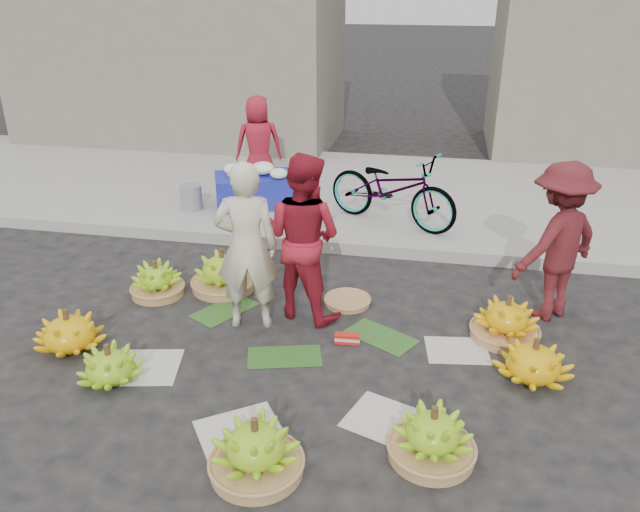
% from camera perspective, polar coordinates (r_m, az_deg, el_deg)
% --- Properties ---
extents(ground, '(80.00, 80.00, 0.00)m').
position_cam_1_polar(ground, '(5.74, -1.79, -8.23)').
color(ground, black).
rests_on(ground, ground).
extents(curb, '(40.00, 0.25, 0.15)m').
position_cam_1_polar(curb, '(7.62, 1.86, 1.04)').
color(curb, gray).
rests_on(curb, ground).
extents(sidewalk, '(40.00, 4.00, 0.12)m').
position_cam_1_polar(sidewalk, '(9.57, 3.92, 5.85)').
color(sidewalk, gray).
rests_on(sidewalk, ground).
extents(building_left, '(6.00, 3.00, 4.00)m').
position_cam_1_polar(building_left, '(13.00, -12.76, 19.01)').
color(building_left, gray).
rests_on(building_left, sidewalk).
extents(newspaper_scatter, '(3.20, 1.80, 0.00)m').
position_cam_1_polar(newspaper_scatter, '(5.10, -3.82, -12.94)').
color(newspaper_scatter, beige).
rests_on(newspaper_scatter, ground).
extents(banana_leaves, '(2.00, 1.00, 0.00)m').
position_cam_1_polar(banana_leaves, '(5.92, -2.31, -7.07)').
color(banana_leaves, '#24531B').
rests_on(banana_leaves, ground).
extents(banana_bunch_0, '(0.79, 0.79, 0.39)m').
position_cam_1_polar(banana_bunch_0, '(6.05, -21.99, -6.41)').
color(banana_bunch_0, yellow).
rests_on(banana_bunch_0, ground).
extents(banana_bunch_1, '(0.57, 0.57, 0.34)m').
position_cam_1_polar(banana_bunch_1, '(5.50, -18.68, -9.43)').
color(banana_bunch_1, '#72B519').
rests_on(banana_bunch_1, ground).
extents(banana_bunch_2, '(0.65, 0.65, 0.44)m').
position_cam_1_polar(banana_bunch_2, '(4.39, -5.89, -17.18)').
color(banana_bunch_2, '#A37244').
rests_on(banana_bunch_2, ground).
extents(banana_bunch_3, '(0.64, 0.64, 0.42)m').
position_cam_1_polar(banana_bunch_3, '(4.55, 10.25, -15.90)').
color(banana_bunch_3, '#A37244').
rests_on(banana_bunch_3, ground).
extents(banana_bunch_4, '(0.83, 0.83, 0.39)m').
position_cam_1_polar(banana_bunch_4, '(5.52, 18.96, -9.08)').
color(banana_bunch_4, yellow).
rests_on(banana_bunch_4, ground).
extents(banana_bunch_5, '(0.62, 0.62, 0.43)m').
position_cam_1_polar(banana_bunch_5, '(6.02, 16.66, -5.64)').
color(banana_bunch_5, '#A37244').
rests_on(banana_bunch_5, ground).
extents(banana_bunch_6, '(0.54, 0.54, 0.39)m').
position_cam_1_polar(banana_bunch_6, '(6.75, -14.70, -2.20)').
color(banana_bunch_6, '#A37244').
rests_on(banana_bunch_6, ground).
extents(banana_bunch_7, '(0.77, 0.77, 0.46)m').
position_cam_1_polar(banana_bunch_7, '(6.72, -8.89, -1.44)').
color(banana_bunch_7, '#A37244').
rests_on(banana_bunch_7, ground).
extents(basket_spare, '(0.54, 0.54, 0.05)m').
position_cam_1_polar(basket_spare, '(6.42, 2.52, -4.16)').
color(basket_spare, '#A37244').
rests_on(basket_spare, ground).
extents(incense_stack, '(0.23, 0.09, 0.09)m').
position_cam_1_polar(incense_stack, '(5.75, 2.52, -7.55)').
color(incense_stack, red).
rests_on(incense_stack, ground).
extents(vendor_cream, '(0.66, 0.51, 1.62)m').
position_cam_1_polar(vendor_cream, '(5.75, -6.73, 0.84)').
color(vendor_cream, beige).
rests_on(vendor_cream, ground).
extents(vendor_red, '(0.96, 0.85, 1.64)m').
position_cam_1_polar(vendor_red, '(5.90, -1.54, 1.73)').
color(vendor_red, '#B21B2A').
rests_on(vendor_red, ground).
extents(man_striped, '(1.14, 1.10, 1.56)m').
position_cam_1_polar(man_striped, '(6.31, 20.90, 1.20)').
color(man_striped, maroon).
rests_on(man_striped, ground).
extents(flower_table, '(1.21, 0.99, 0.61)m').
position_cam_1_polar(flower_table, '(8.79, -6.04, 6.21)').
color(flower_table, '#171C98').
rests_on(flower_table, sidewalk).
extents(grey_bucket, '(0.30, 0.30, 0.34)m').
position_cam_1_polar(grey_bucket, '(8.80, -11.70, 5.29)').
color(grey_bucket, gray).
rests_on(grey_bucket, sidewalk).
extents(flower_vendor, '(0.80, 0.66, 1.41)m').
position_cam_1_polar(flower_vendor, '(9.29, -5.63, 10.13)').
color(flower_vendor, '#B21B2A').
rests_on(flower_vendor, sidewalk).
extents(bicycle, '(1.31, 1.91, 0.95)m').
position_cam_1_polar(bicycle, '(8.05, 6.63, 6.16)').
color(bicycle, gray).
rests_on(bicycle, sidewalk).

